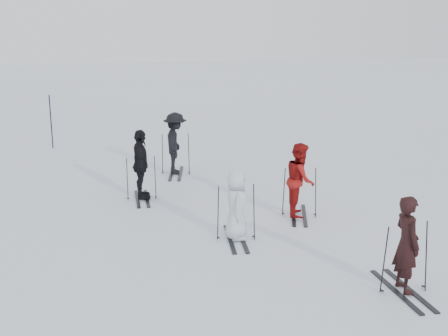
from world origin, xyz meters
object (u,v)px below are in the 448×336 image
skier_red (300,181)px  skier_uphill_left (141,166)px  skier_grey (236,206)px  skier_uphill_far (175,144)px  skier_near_dark (406,246)px  piste_marker (51,122)px

skier_red → skier_uphill_left: skier_uphill_left is taller
skier_red → skier_uphill_left: 4.21m
skier_grey → skier_uphill_far: skier_uphill_far is taller
skier_near_dark → skier_uphill_far: (-2.79, 8.76, 0.10)m
skier_near_dark → skier_red: skier_red is taller
piste_marker → skier_red: bearing=-55.7°
piste_marker → skier_uphill_left: bearing=-68.8°
skier_grey → skier_near_dark: bearing=-137.0°
skier_uphill_left → skier_near_dark: bearing=-146.7°
skier_red → skier_near_dark: bearing=-156.6°
skier_uphill_left → piste_marker: bearing=22.1°
skier_grey → piste_marker: (-4.58, 10.59, 0.25)m
skier_red → skier_uphill_far: size_ratio=0.93×
skier_red → piste_marker: size_ratio=0.89×
skier_near_dark → skier_grey: 3.75m
skier_red → piste_marker: 11.39m
skier_red → skier_grey: bearing=140.5°
skier_near_dark → piste_marker: (-6.83, 13.58, 0.15)m
skier_red → skier_uphill_far: skier_uphill_far is taller
skier_red → skier_grey: size_ratio=1.18×
skier_uphill_far → skier_red: bearing=-141.4°
skier_grey → piste_marker: 11.54m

